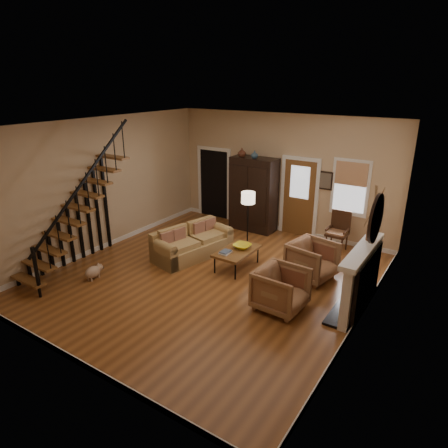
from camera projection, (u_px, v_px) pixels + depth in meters
The scene contains 15 objects.
room at pixel (237, 191), 9.95m from camera, with size 7.00×7.33×3.30m.
staircase at pixel (72, 202), 8.74m from camera, with size 0.94×2.80×3.20m, color brown, non-canonical shape.
fireplace at pixel (363, 274), 7.40m from camera, with size 0.33×1.95×2.30m.
armoire at pixel (254, 194), 11.35m from camera, with size 1.30×0.60×2.10m, color black, non-canonical shape.
vase_a at pixel (242, 152), 11.04m from camera, with size 0.24×0.24×0.25m, color #4C2619.
vase_b at pixel (254, 155), 10.84m from camera, with size 0.20×0.20×0.21m, color #334C60.
sofa at pixel (193, 242), 9.79m from camera, with size 0.86×1.98×0.74m, color #AA864D, non-canonical shape.
coffee_table at pixel (237, 259), 9.23m from camera, with size 0.68×1.17×0.45m, color brown, non-canonical shape.
bowl at pixel (242, 246), 9.23m from camera, with size 0.40×0.40×0.10m, color yellow.
books at pixel (225, 252), 8.97m from camera, with size 0.22×0.29×0.05m, color beige, non-canonical shape.
armchair_left at pixel (281, 289), 7.52m from camera, with size 0.88×0.91×0.82m, color brown.
armchair_right at pixel (312, 260), 8.69m from camera, with size 0.90×0.93×0.84m, color brown.
floor_lamp at pixel (248, 221), 10.10m from camera, with size 0.35×0.35×1.51m, color black, non-canonical shape.
side_chair at pixel (337, 232), 10.06m from camera, with size 0.54×0.54×1.02m, color #371F11, non-canonical shape.
dog at pixel (93, 273), 8.72m from camera, with size 0.25×0.42×0.31m, color tan, non-canonical shape.
Camera 1 is at (4.61, -6.46, 4.15)m, focal length 32.00 mm.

